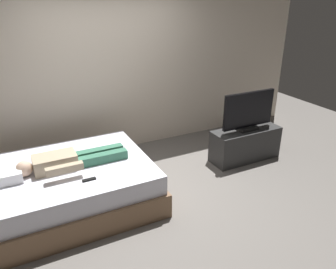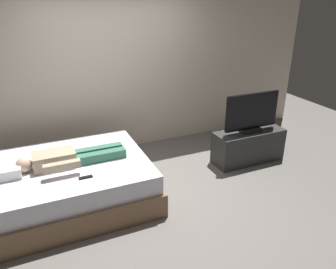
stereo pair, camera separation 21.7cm
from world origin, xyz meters
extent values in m
plane|color=slate|center=(0.00, 0.00, 0.00)|extent=(10.00, 10.00, 0.00)
cube|color=beige|center=(0.40, 1.62, 1.40)|extent=(6.40, 0.10, 2.80)
cube|color=brown|center=(-0.98, 0.28, 0.15)|extent=(2.04, 1.56, 0.30)
cube|color=white|center=(-0.98, 0.28, 0.42)|extent=(1.96, 1.48, 0.24)
cube|color=tan|center=(-1.08, 0.28, 0.63)|extent=(0.48, 0.28, 0.18)
sphere|color=beige|center=(-1.41, 0.28, 0.63)|extent=(0.18, 0.18, 0.18)
cube|color=#387056|center=(-0.54, 0.20, 0.60)|extent=(0.60, 0.11, 0.11)
cube|color=#387056|center=(-0.54, 0.36, 0.60)|extent=(0.60, 0.11, 0.11)
cube|color=tan|center=(-1.02, 0.00, 0.67)|extent=(0.40, 0.08, 0.08)
cube|color=black|center=(-0.80, -0.14, 0.55)|extent=(0.15, 0.04, 0.02)
cube|color=#2D2D2D|center=(1.75, 0.31, 0.25)|extent=(1.10, 0.40, 0.50)
cube|color=black|center=(1.75, 0.31, 0.53)|extent=(0.32, 0.20, 0.05)
cube|color=black|center=(1.75, 0.31, 0.82)|extent=(0.88, 0.05, 0.54)
camera|label=1|loc=(-1.42, -3.28, 2.42)|focal=35.08mm
camera|label=2|loc=(-1.23, -3.38, 2.42)|focal=35.08mm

